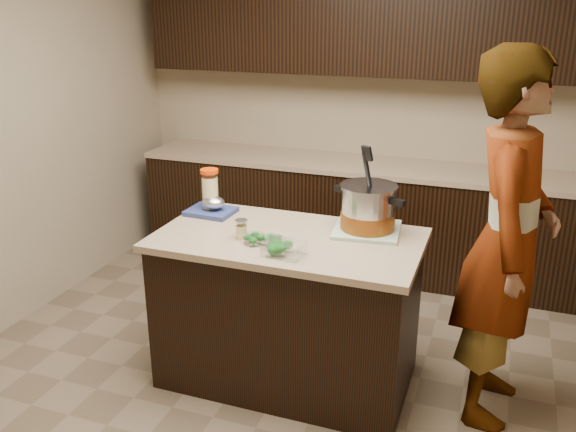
# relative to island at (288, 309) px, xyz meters

# --- Properties ---
(ground_plane) EXTENTS (4.00, 4.00, 0.00)m
(ground_plane) POSITION_rel_island_xyz_m (0.00, 0.00, -0.45)
(ground_plane) COLOR brown
(ground_plane) RESTS_ON ground
(room_shell) EXTENTS (4.04, 4.04, 2.72)m
(room_shell) POSITION_rel_island_xyz_m (0.00, 0.00, 1.26)
(room_shell) COLOR tan
(room_shell) RESTS_ON ground
(back_cabinets) EXTENTS (3.60, 0.63, 2.33)m
(back_cabinets) POSITION_rel_island_xyz_m (0.00, 1.74, 0.49)
(back_cabinets) COLOR black
(back_cabinets) RESTS_ON ground
(island) EXTENTS (1.46, 0.81, 0.90)m
(island) POSITION_rel_island_xyz_m (0.00, 0.00, 0.00)
(island) COLOR black
(island) RESTS_ON ground
(dish_towel) EXTENTS (0.40, 0.40, 0.02)m
(dish_towel) POSITION_rel_island_xyz_m (0.39, 0.23, 0.46)
(dish_towel) COLOR #648F60
(dish_towel) RESTS_ON island
(stock_pot) EXTENTS (0.43, 0.41, 0.46)m
(stock_pot) POSITION_rel_island_xyz_m (0.39, 0.22, 0.57)
(stock_pot) COLOR #B7B7BC
(stock_pot) RESTS_ON dish_towel
(lemonade_pitcher) EXTENTS (0.14, 0.14, 0.27)m
(lemonade_pitcher) POSITION_rel_island_xyz_m (-0.59, 0.23, 0.57)
(lemonade_pitcher) COLOR #DCCB87
(lemonade_pitcher) RESTS_ON island
(mason_jar) EXTENTS (0.09, 0.09, 0.11)m
(mason_jar) POSITION_rel_island_xyz_m (-0.23, -0.11, 0.50)
(mason_jar) COLOR #DCCB87
(mason_jar) RESTS_ON island
(broccoli_tub_left) EXTENTS (0.12, 0.12, 0.05)m
(broccoli_tub_left) POSITION_rel_island_xyz_m (-0.14, -0.16, 0.47)
(broccoli_tub_left) COLOR silver
(broccoli_tub_left) RESTS_ON island
(broccoli_tub_right) EXTENTS (0.13, 0.13, 0.05)m
(broccoli_tub_right) POSITION_rel_island_xyz_m (-0.04, -0.14, 0.47)
(broccoli_tub_right) COLOR silver
(broccoli_tub_right) RESTS_ON island
(broccoli_tub_rect) EXTENTS (0.21, 0.16, 0.07)m
(broccoli_tub_rect) POSITION_rel_island_xyz_m (0.07, -0.25, 0.48)
(broccoli_tub_rect) COLOR silver
(broccoli_tub_rect) RESTS_ON island
(blue_tray) EXTENTS (0.29, 0.23, 0.11)m
(blue_tray) POSITION_rel_island_xyz_m (-0.56, 0.19, 0.48)
(blue_tray) COLOR navy
(blue_tray) RESTS_ON island
(person) EXTENTS (0.51, 0.74, 1.95)m
(person) POSITION_rel_island_xyz_m (1.13, 0.13, 0.52)
(person) COLOR gray
(person) RESTS_ON ground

